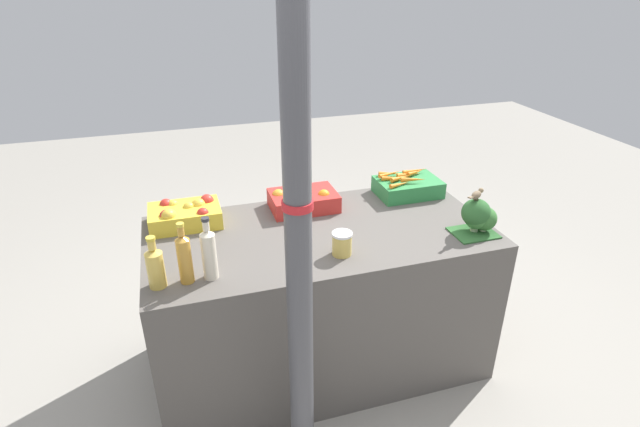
% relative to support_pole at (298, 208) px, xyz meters
% --- Properties ---
extents(ground_plane, '(10.00, 10.00, 0.00)m').
position_rel_support_pole_xyz_m(ground_plane, '(0.29, 0.66, -1.34)').
color(ground_plane, gray).
extents(market_table, '(1.76, 0.87, 0.86)m').
position_rel_support_pole_xyz_m(market_table, '(0.29, 0.66, -0.91)').
color(market_table, '#56514C').
rests_on(market_table, ground_plane).
extents(support_pole, '(0.11, 0.11, 2.67)m').
position_rel_support_pole_xyz_m(support_pole, '(0.00, 0.00, 0.00)').
color(support_pole, '#4C4C51').
rests_on(support_pole, ground_plane).
extents(apple_crate, '(0.37, 0.25, 0.13)m').
position_rel_support_pole_xyz_m(apple_crate, '(-0.37, 0.94, -0.42)').
color(apple_crate, gold).
rests_on(apple_crate, market_table).
extents(orange_crate, '(0.37, 0.25, 0.13)m').
position_rel_support_pole_xyz_m(orange_crate, '(0.27, 0.95, -0.42)').
color(orange_crate, red).
rests_on(orange_crate, market_table).
extents(carrot_crate, '(0.37, 0.25, 0.13)m').
position_rel_support_pole_xyz_m(carrot_crate, '(0.92, 0.95, -0.42)').
color(carrot_crate, '#2D8442').
rests_on(carrot_crate, market_table).
extents(broccoli_pile, '(0.23, 0.18, 0.18)m').
position_rel_support_pole_xyz_m(broccoli_pile, '(1.05, 0.41, -0.38)').
color(broccoli_pile, '#2D602D').
rests_on(broccoli_pile, market_table).
extents(juice_bottle_golden, '(0.07, 0.07, 0.24)m').
position_rel_support_pole_xyz_m(juice_bottle_golden, '(-0.52, 0.39, -0.38)').
color(juice_bottle_golden, gold).
rests_on(juice_bottle_golden, market_table).
extents(juice_bottle_amber, '(0.06, 0.06, 0.28)m').
position_rel_support_pole_xyz_m(juice_bottle_amber, '(-0.40, 0.39, -0.36)').
color(juice_bottle_amber, gold).
rests_on(juice_bottle_amber, market_table).
extents(juice_bottle_cloudy, '(0.06, 0.06, 0.29)m').
position_rel_support_pole_xyz_m(juice_bottle_cloudy, '(-0.30, 0.39, -0.35)').
color(juice_bottle_cloudy, beige).
rests_on(juice_bottle_cloudy, market_table).
extents(pickle_jar, '(0.10, 0.10, 0.11)m').
position_rel_support_pole_xyz_m(pickle_jar, '(0.32, 0.41, -0.42)').
color(pickle_jar, '#DBBC56').
rests_on(pickle_jar, market_table).
extents(sparrow_bird, '(0.13, 0.07, 0.05)m').
position_rel_support_pole_xyz_m(sparrow_bird, '(1.03, 0.42, -0.27)').
color(sparrow_bird, '#4C3D2D').
rests_on(sparrow_bird, broccoli_pile).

